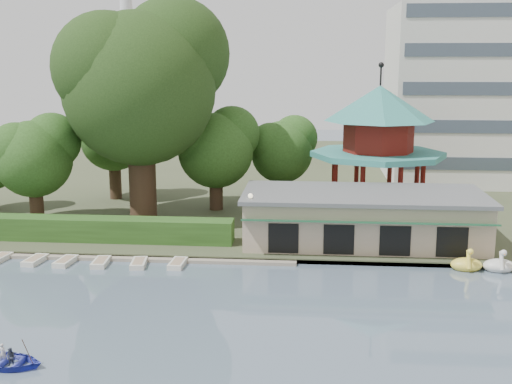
# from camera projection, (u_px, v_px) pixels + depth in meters

# --- Properties ---
(ground_plane) EXTENTS (220.00, 220.00, 0.00)m
(ground_plane) POSITION_uv_depth(u_px,v_px,m) (179.00, 374.00, 29.62)
(ground_plane) COLOR slate
(ground_plane) RESTS_ON ground
(shore) EXTENTS (220.00, 70.00, 0.40)m
(shore) POSITION_uv_depth(u_px,v_px,m) (263.00, 175.00, 80.35)
(shore) COLOR #424930
(shore) RESTS_ON ground
(embankment) EXTENTS (220.00, 0.60, 0.30)m
(embankment) POSITION_uv_depth(u_px,v_px,m) (228.00, 259.00, 46.48)
(embankment) COLOR gray
(embankment) RESTS_ON ground
(dock) EXTENTS (34.00, 1.60, 0.24)m
(dock) POSITION_uv_depth(u_px,v_px,m) (67.00, 255.00, 47.40)
(dock) COLOR gray
(dock) RESTS_ON ground
(boathouse) EXTENTS (18.60, 9.39, 3.90)m
(boathouse) POSITION_uv_depth(u_px,v_px,m) (363.00, 217.00, 49.76)
(boathouse) COLOR tan
(boathouse) RESTS_ON shore
(pavilion) EXTENTS (12.40, 12.40, 13.50)m
(pavilion) POSITION_uv_depth(u_px,v_px,m) (378.00, 137.00, 58.36)
(pavilion) COLOR tan
(pavilion) RESTS_ON shore
(hedge) EXTENTS (30.00, 2.00, 1.80)m
(hedge) POSITION_uv_depth(u_px,v_px,m) (45.00, 228.00, 50.64)
(hedge) COLOR #2C541D
(hedge) RESTS_ON shore
(lamp_post) EXTENTS (0.36, 0.36, 4.28)m
(lamp_post) POSITION_uv_depth(u_px,v_px,m) (250.00, 211.00, 47.38)
(lamp_post) COLOR black
(lamp_post) RESTS_ON shore
(big_tree) EXTENTS (14.66, 13.66, 19.46)m
(big_tree) POSITION_uv_depth(u_px,v_px,m) (142.00, 77.00, 55.34)
(big_tree) COLOR #3A281C
(big_tree) RESTS_ON shore
(small_trees) EXTENTS (39.14, 16.86, 10.42)m
(small_trees) POSITION_uv_depth(u_px,v_px,m) (123.00, 146.00, 60.32)
(small_trees) COLOR #3A281C
(small_trees) RESTS_ON shore
(moored_rowboats) EXTENTS (24.96, 2.72, 0.36)m
(moored_rowboats) POSITION_uv_depth(u_px,v_px,m) (15.00, 259.00, 46.24)
(moored_rowboats) COLOR silver
(moored_rowboats) RESTS_ON ground
(rowboat_with_passengers) EXTENTS (5.21, 3.94, 2.01)m
(rowboat_with_passengers) POSITION_uv_depth(u_px,v_px,m) (7.00, 356.00, 30.30)
(rowboat_with_passengers) COLOR #2D36AA
(rowboat_with_passengers) RESTS_ON ground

